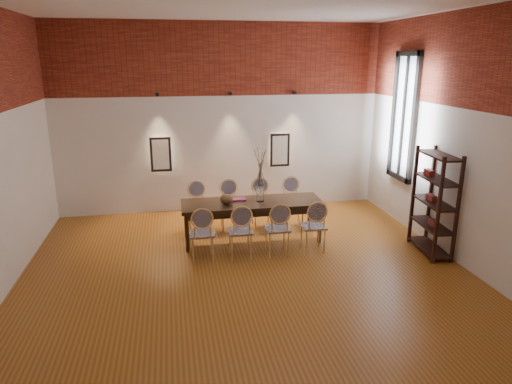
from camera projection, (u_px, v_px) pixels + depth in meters
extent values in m
cube|color=#9D5C1E|center=(249.00, 279.00, 7.04)|extent=(7.00, 7.00, 0.02)
cube|color=silver|center=(220.00, 119.00, 9.82)|extent=(7.00, 0.10, 4.00)
cube|color=silver|center=(336.00, 249.00, 3.13)|extent=(7.00, 0.10, 4.00)
cube|color=silver|center=(472.00, 142.00, 7.11)|extent=(0.10, 7.00, 4.00)
cube|color=maroon|center=(219.00, 59.00, 9.41)|extent=(7.00, 0.02, 1.50)
cube|color=maroon|center=(342.00, 60.00, 2.84)|extent=(7.00, 0.02, 1.50)
cube|color=maroon|center=(479.00, 59.00, 6.75)|extent=(0.02, 7.00, 1.50)
cube|color=#FFEAC6|center=(161.00, 154.00, 9.70)|extent=(0.36, 0.06, 0.66)
cube|color=#FFEAC6|center=(280.00, 150.00, 10.16)|extent=(0.36, 0.06, 0.66)
cylinder|color=black|center=(157.00, 95.00, 9.32)|extent=(0.08, 0.10, 0.08)
cylinder|color=black|center=(230.00, 93.00, 9.58)|extent=(0.08, 0.10, 0.08)
cylinder|color=black|center=(294.00, 93.00, 9.83)|extent=(0.08, 0.10, 0.08)
cube|color=silver|center=(405.00, 117.00, 8.94)|extent=(0.02, 0.78, 2.38)
cube|color=black|center=(404.00, 117.00, 8.93)|extent=(0.08, 0.90, 2.50)
cube|color=black|center=(404.00, 117.00, 8.93)|extent=(0.06, 0.06, 2.40)
cube|color=#331E0F|center=(252.00, 221.00, 8.41)|extent=(2.57, 0.85, 0.75)
cylinder|color=silver|center=(260.00, 193.00, 8.29)|extent=(0.14, 0.14, 0.30)
ellipsoid|color=brown|center=(227.00, 199.00, 8.15)|extent=(0.24, 0.24, 0.18)
cube|color=#90235A|center=(238.00, 199.00, 8.39)|extent=(0.26, 0.18, 0.03)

